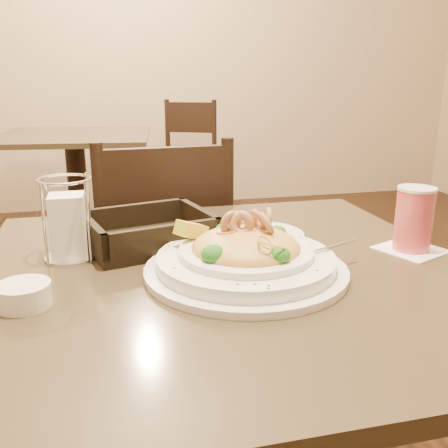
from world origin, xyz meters
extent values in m
cylinder|color=black|center=(0.00, 0.00, 0.38)|extent=(0.12, 0.12, 0.70)
cube|color=#4D402C|center=(0.00, 0.00, 0.74)|extent=(0.90, 0.90, 0.03)
cylinder|color=black|center=(-0.38, 2.36, 0.01)|extent=(0.52, 0.52, 0.03)
cylinder|color=black|center=(-0.38, 2.36, 0.38)|extent=(0.12, 0.12, 0.70)
cube|color=#4D402C|center=(-0.38, 2.36, 0.74)|extent=(1.00, 1.00, 0.03)
cube|color=black|center=(-0.05, 0.72, 0.45)|extent=(0.44, 0.44, 0.04)
cylinder|color=black|center=(0.12, 0.90, 0.21)|extent=(0.04, 0.04, 0.43)
cylinder|color=black|center=(-0.24, 0.89, 0.21)|extent=(0.04, 0.04, 0.43)
cylinder|color=black|center=(0.14, 0.55, 0.21)|extent=(0.04, 0.04, 0.43)
cylinder|color=black|center=(-0.22, 0.53, 0.21)|extent=(0.04, 0.04, 0.43)
cylinder|color=black|center=(0.14, 0.55, 0.70)|extent=(0.04, 0.04, 0.46)
cylinder|color=black|center=(-0.22, 0.53, 0.70)|extent=(0.04, 0.04, 0.46)
cube|color=black|center=(-0.04, 0.54, 0.80)|extent=(0.36, 0.05, 0.22)
cube|color=black|center=(0.51, 3.07, 0.45)|extent=(0.55, 0.55, 0.04)
cylinder|color=black|center=(0.75, 3.16, 0.21)|extent=(0.04, 0.04, 0.43)
cylinder|color=black|center=(0.42, 3.31, 0.21)|extent=(0.04, 0.04, 0.43)
cylinder|color=black|center=(0.60, 2.83, 0.21)|extent=(0.04, 0.04, 0.43)
cylinder|color=black|center=(0.27, 2.98, 0.21)|extent=(0.04, 0.04, 0.43)
cylinder|color=black|center=(0.60, 2.83, 0.70)|extent=(0.04, 0.04, 0.46)
cylinder|color=black|center=(0.27, 2.98, 0.70)|extent=(0.04, 0.04, 0.46)
cube|color=black|center=(0.44, 2.90, 0.80)|extent=(0.34, 0.17, 0.22)
cylinder|color=white|center=(0.03, -0.03, 0.76)|extent=(0.36, 0.36, 0.01)
cylinder|color=white|center=(0.03, -0.03, 0.78)|extent=(0.32, 0.32, 0.02)
cylinder|color=white|center=(0.03, -0.03, 0.80)|extent=(0.24, 0.24, 0.01)
ellipsoid|color=tan|center=(0.03, -0.03, 0.81)|extent=(0.19, 0.19, 0.07)
cube|color=yellow|center=(-0.06, 0.04, 0.82)|extent=(0.07, 0.06, 0.04)
cube|color=silver|center=(0.18, -0.04, 0.80)|extent=(0.13, 0.05, 0.01)
cube|color=silver|center=(0.11, -0.04, 0.80)|extent=(0.04, 0.03, 0.00)
torus|color=tan|center=(0.06, -0.06, 0.82)|extent=(0.07, 0.06, 0.04)
torus|color=tan|center=(-0.01, -0.02, 0.84)|extent=(0.04, 0.04, 0.01)
torus|color=tan|center=(0.02, 0.00, 0.82)|extent=(0.06, 0.05, 0.02)
torus|color=tan|center=(0.05, 0.01, 0.82)|extent=(0.04, 0.05, 0.03)
torus|color=tan|center=(0.02, -0.03, 0.83)|extent=(0.03, 0.03, 0.01)
torus|color=tan|center=(0.03, -0.01, 0.82)|extent=(0.05, 0.05, 0.01)
torus|color=tan|center=(0.01, -0.03, 0.83)|extent=(0.04, 0.04, 0.02)
torus|color=tan|center=(0.03, -0.01, 0.82)|extent=(0.07, 0.07, 0.02)
torus|color=tan|center=(0.03, -0.02, 0.83)|extent=(0.06, 0.05, 0.04)
torus|color=tan|center=(0.03, -0.04, 0.82)|extent=(0.06, 0.05, 0.03)
torus|color=tan|center=(0.09, 0.00, 0.81)|extent=(0.05, 0.06, 0.03)
torus|color=tan|center=(0.05, -0.09, 0.83)|extent=(0.06, 0.06, 0.02)
torus|color=tan|center=(0.08, -0.02, 0.81)|extent=(0.06, 0.04, 0.04)
torus|color=tan|center=(0.05, 0.00, 0.82)|extent=(0.05, 0.06, 0.03)
torus|color=tan|center=(0.02, 0.02, 0.84)|extent=(0.05, 0.05, 0.02)
torus|color=tan|center=(0.03, -0.03, 0.84)|extent=(0.04, 0.04, 0.02)
torus|color=tan|center=(0.04, -0.10, 0.84)|extent=(0.04, 0.04, 0.02)
torus|color=tan|center=(0.00, -0.01, 0.83)|extent=(0.05, 0.05, 0.01)
torus|color=tan|center=(0.05, -0.05, 0.83)|extent=(0.05, 0.05, 0.01)
torus|color=tan|center=(0.03, -0.02, 0.84)|extent=(0.05, 0.04, 0.04)
torus|color=tan|center=(0.07, -0.02, 0.85)|extent=(0.03, 0.05, 0.05)
torus|color=tan|center=(0.02, -0.03, 0.85)|extent=(0.05, 0.04, 0.05)
torus|color=tan|center=(0.00, -0.02, 0.85)|extent=(0.05, 0.04, 0.05)
torus|color=tan|center=(0.06, -0.04, 0.85)|extent=(0.03, 0.04, 0.05)
torus|color=tan|center=(0.02, -0.03, 0.85)|extent=(0.05, 0.03, 0.05)
torus|color=tan|center=(0.05, -0.02, 0.85)|extent=(0.04, 0.05, 0.05)
ellipsoid|color=#1B5713|center=(0.10, 0.01, 0.82)|extent=(0.04, 0.04, 0.03)
ellipsoid|color=#1B5713|center=(0.01, 0.05, 0.82)|extent=(0.04, 0.04, 0.03)
ellipsoid|color=#1B5713|center=(-0.04, -0.08, 0.82)|extent=(0.04, 0.04, 0.03)
ellipsoid|color=#1B5713|center=(0.06, -0.10, 0.82)|extent=(0.04, 0.04, 0.03)
cube|color=#266619|center=(-0.02, -0.15, 0.80)|extent=(0.00, 0.00, 0.00)
cube|color=#266619|center=(-0.05, 0.09, 0.80)|extent=(0.00, 0.00, 0.00)
cube|color=#266619|center=(0.11, 0.09, 0.80)|extent=(0.00, 0.00, 0.00)
cube|color=#266619|center=(0.02, -0.18, 0.80)|extent=(0.00, 0.00, 0.00)
cube|color=#266619|center=(-0.10, -0.07, 0.80)|extent=(0.00, 0.00, 0.00)
cube|color=#266619|center=(-0.10, 0.05, 0.80)|extent=(0.00, 0.00, 0.00)
cube|color=#266619|center=(0.08, 0.08, 0.80)|extent=(0.00, 0.00, 0.00)
cube|color=#266619|center=(0.02, -0.17, 0.80)|extent=(0.00, 0.00, 0.00)
cube|color=#266619|center=(0.06, 0.10, 0.80)|extent=(0.00, 0.00, 0.00)
cube|color=#266619|center=(0.05, 0.11, 0.80)|extent=(0.00, 0.00, 0.00)
cube|color=#266619|center=(0.00, -0.16, 0.80)|extent=(0.00, 0.00, 0.00)
cube|color=#266619|center=(0.12, -0.13, 0.80)|extent=(0.00, 0.00, 0.00)
cube|color=#266619|center=(0.17, 0.00, 0.80)|extent=(0.00, 0.00, 0.00)
cube|color=#266619|center=(0.16, 0.04, 0.80)|extent=(0.00, 0.00, 0.00)
cube|color=white|center=(0.39, 0.01, 0.76)|extent=(0.15, 0.15, 0.00)
cylinder|color=#DE4E5A|center=(0.39, 0.01, 0.82)|extent=(0.07, 0.07, 0.12)
cylinder|color=white|center=(0.39, 0.01, 0.89)|extent=(0.07, 0.07, 0.01)
cube|color=black|center=(-0.13, 0.17, 0.77)|extent=(0.28, 0.25, 0.02)
cube|color=black|center=(-0.01, 0.19, 0.80)|extent=(0.06, 0.20, 0.05)
cube|color=black|center=(-0.24, 0.14, 0.80)|extent=(0.06, 0.20, 0.05)
cube|color=black|center=(-0.15, 0.26, 0.80)|extent=(0.24, 0.07, 0.05)
cube|color=black|center=(-0.10, 0.08, 0.80)|extent=(0.24, 0.07, 0.05)
cylinder|color=silver|center=(-0.28, 0.13, 0.76)|extent=(0.10, 0.10, 0.01)
torus|color=silver|center=(-0.28, 0.13, 0.91)|extent=(0.10, 0.10, 0.01)
cube|color=white|center=(-0.28, 0.13, 0.82)|extent=(0.09, 0.09, 0.12)
cylinder|color=silver|center=(-0.32, 0.09, 0.84)|extent=(0.01, 0.01, 0.16)
cylinder|color=silver|center=(-0.24, 0.09, 0.84)|extent=(0.01, 0.01, 0.16)
cylinder|color=silver|center=(-0.32, 0.16, 0.84)|extent=(0.01, 0.01, 0.16)
cylinder|color=silver|center=(-0.24, 0.16, 0.84)|extent=(0.01, 0.01, 0.16)
cylinder|color=white|center=(0.12, 0.16, 0.76)|extent=(0.22, 0.22, 0.01)
cylinder|color=white|center=(-0.34, -0.08, 0.78)|extent=(0.09, 0.09, 0.04)
camera|label=1|loc=(-0.20, -0.83, 1.10)|focal=40.00mm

